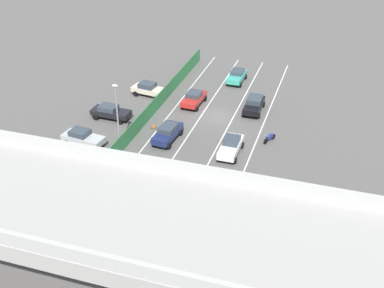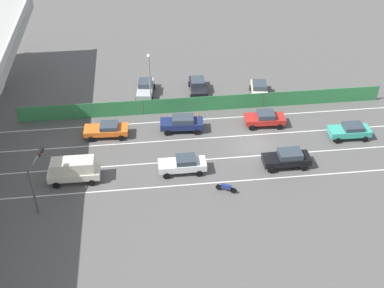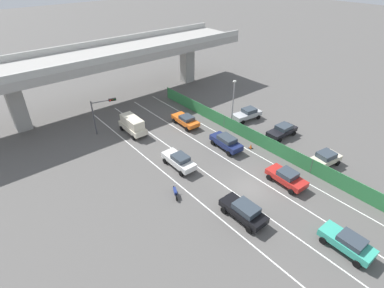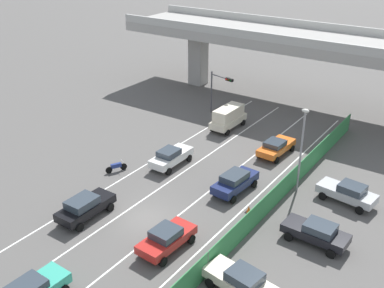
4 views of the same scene
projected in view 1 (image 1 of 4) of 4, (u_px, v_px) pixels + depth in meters
name	position (u px, v px, depth m)	size (l,w,h in m)	color
ground_plane	(218.00, 116.00, 56.49)	(300.00, 300.00, 0.00)	#565451
lane_line_left_edge	(257.00, 140.00, 51.62)	(0.14, 44.44, 0.01)	silver
lane_line_mid_left	(224.00, 135.00, 52.55)	(0.14, 44.44, 0.01)	silver
lane_line_mid_right	(192.00, 130.00, 53.49)	(0.14, 44.44, 0.01)	silver
lane_line_right_edge	(161.00, 126.00, 54.42)	(0.14, 44.44, 0.01)	silver
elevated_overpass	(96.00, 216.00, 29.49)	(45.51, 9.42, 9.00)	#A09E99
green_fence	(146.00, 116.00, 54.42)	(0.10, 40.54, 1.83)	#338447
car_sedan_white	(231.00, 146.00, 48.88)	(1.93, 4.50, 1.66)	white
car_taxi_orange	(139.00, 174.00, 44.74)	(2.20, 4.58, 1.51)	orange
car_sedan_red	(194.00, 98.00, 58.49)	(2.24, 4.36, 1.61)	red
car_van_cream	(203.00, 202.00, 40.39)	(2.08, 4.74, 2.33)	beige
car_taxi_teal	(237.00, 76.00, 64.33)	(2.07, 4.26, 1.57)	teal
car_sedan_navy	(168.00, 132.00, 51.17)	(2.21, 4.60, 1.68)	navy
car_sedan_black	(254.00, 104.00, 56.98)	(2.06, 4.53, 1.69)	black
motorcycle	(270.00, 138.00, 51.19)	(1.00, 1.80, 0.93)	black
parked_sedan_cream	(149.00, 89.00, 60.68)	(4.63, 2.51, 1.65)	beige
parked_sedan_dark	(110.00, 112.00, 55.43)	(4.45, 2.12, 1.58)	black
parked_wagon_silver	(83.00, 137.00, 50.37)	(4.58, 2.40, 1.66)	#B2B5B7
traffic_light	(229.00, 206.00, 36.44)	(3.22, 1.04, 4.81)	#47474C
street_lamp	(117.00, 111.00, 48.06)	(0.60, 0.36, 7.04)	gray
traffic_cone	(154.00, 126.00, 53.79)	(0.47, 0.47, 0.59)	orange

